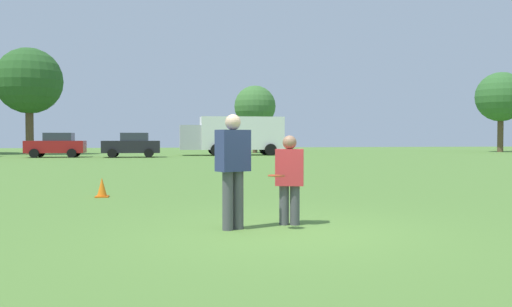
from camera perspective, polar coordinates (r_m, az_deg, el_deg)
ground_plane at (r=8.56m, az=2.66°, el=-8.15°), size 144.52×144.52×0.00m
player_thrower at (r=8.62m, az=-2.43°, el=-1.17°), size 0.58×0.47×1.83m
player_defender at (r=9.10m, az=3.53°, el=-2.29°), size 0.52×0.39×1.50m
frisbee at (r=8.54m, az=2.15°, el=-2.35°), size 0.27×0.27×0.07m
traffic_cone at (r=13.89m, az=-15.82°, el=-3.47°), size 0.32×0.32×0.48m
parked_car_mid_left at (r=43.06m, az=-20.16°, el=0.85°), size 4.23×2.28×1.82m
parked_car_center at (r=41.54m, az=-12.84°, el=0.89°), size 4.23×2.28×1.82m
box_truck at (r=45.25m, az=-2.31°, el=2.04°), size 8.54×3.12×3.18m
bystander_far_jogger at (r=38.30m, az=-2.11°, el=0.83°), size 0.43×0.50×1.59m
tree_center_elm at (r=51.07m, az=-22.66°, el=7.00°), size 5.65×5.65×9.19m
tree_east_birch at (r=52.21m, az=-0.11°, el=4.93°), size 3.96×3.96×6.44m
tree_east_oak at (r=60.76m, az=24.24°, el=5.40°), size 4.99×4.99×8.10m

